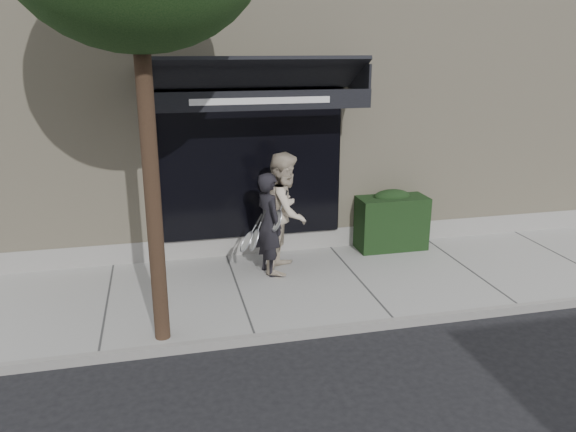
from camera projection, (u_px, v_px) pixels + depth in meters
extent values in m
plane|color=black|center=(357.00, 284.00, 9.39)|extent=(80.00, 80.00, 0.00)
cube|color=#A3A29D|center=(357.00, 281.00, 9.38)|extent=(20.00, 3.00, 0.12)
cube|color=gray|center=(395.00, 323.00, 7.93)|extent=(20.00, 0.10, 0.14)
cube|color=#C0B292|center=(289.00, 93.00, 13.24)|extent=(14.00, 7.00, 5.50)
cube|color=gray|center=(327.00, 237.00, 10.90)|extent=(14.02, 0.42, 0.50)
cube|color=black|center=(251.00, 164.00, 9.98)|extent=(3.20, 0.30, 2.60)
cube|color=gray|center=(159.00, 167.00, 9.77)|extent=(0.08, 0.40, 2.60)
cube|color=gray|center=(334.00, 159.00, 10.47)|extent=(0.08, 0.40, 2.60)
cube|color=gray|center=(248.00, 87.00, 9.73)|extent=(3.36, 0.40, 0.12)
cube|color=black|center=(255.00, 73.00, 9.00)|extent=(3.60, 1.03, 0.55)
cube|color=black|center=(261.00, 101.00, 8.65)|extent=(3.60, 0.05, 0.30)
cube|color=white|center=(261.00, 101.00, 8.62)|extent=(2.20, 0.01, 0.10)
cube|color=black|center=(141.00, 80.00, 8.64)|extent=(0.04, 1.00, 0.45)
cube|color=black|center=(359.00, 77.00, 9.41)|extent=(0.04, 1.00, 0.45)
cube|color=black|center=(390.00, 222.00, 10.61)|extent=(1.30, 0.70, 1.00)
ellipsoid|color=black|center=(392.00, 197.00, 10.47)|extent=(0.71, 0.38, 0.27)
cylinder|color=black|center=(151.00, 169.00, 6.78)|extent=(0.20, 0.20, 4.80)
imported|color=black|center=(269.00, 224.00, 9.31)|extent=(0.57, 0.72, 1.74)
torus|color=silver|center=(254.00, 240.00, 8.95)|extent=(0.15, 0.31, 0.29)
cylinder|color=silver|center=(254.00, 240.00, 8.95)|extent=(0.12, 0.28, 0.25)
cylinder|color=silver|center=(254.00, 240.00, 8.95)|extent=(0.18, 0.03, 0.09)
cylinder|color=black|center=(254.00, 240.00, 8.95)|extent=(0.20, 0.04, 0.10)
torus|color=silver|center=(246.00, 242.00, 9.00)|extent=(0.20, 0.32, 0.27)
cylinder|color=silver|center=(246.00, 242.00, 9.00)|extent=(0.16, 0.28, 0.23)
cylinder|color=silver|center=(246.00, 242.00, 9.00)|extent=(0.17, 0.03, 0.11)
cylinder|color=black|center=(246.00, 242.00, 9.00)|extent=(0.19, 0.04, 0.13)
imported|color=beige|center=(285.00, 212.00, 9.44)|extent=(1.11, 1.22, 2.04)
torus|color=silver|center=(277.00, 220.00, 9.10)|extent=(0.18, 0.32, 0.29)
cylinder|color=silver|center=(277.00, 220.00, 9.10)|extent=(0.14, 0.28, 0.25)
cylinder|color=silver|center=(277.00, 220.00, 9.10)|extent=(0.18, 0.05, 0.08)
cylinder|color=black|center=(277.00, 220.00, 9.10)|extent=(0.20, 0.06, 0.10)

